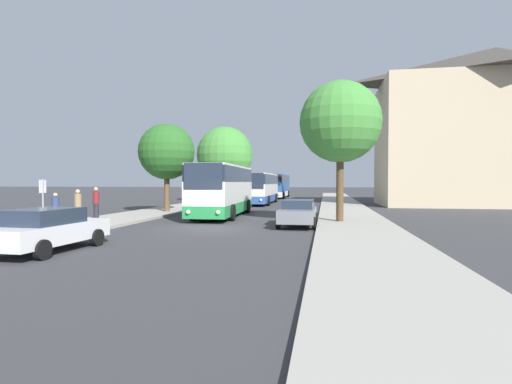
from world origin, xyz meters
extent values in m
plane|color=#38383A|center=(0.00, 0.00, 0.00)|extent=(300.00, 300.00, 0.00)
cube|color=#A39E93|center=(-7.00, 0.00, 0.07)|extent=(4.00, 120.00, 0.15)
cube|color=#A39E93|center=(7.00, 0.00, 0.07)|extent=(4.00, 120.00, 0.15)
cube|color=#C6B28E|center=(21.54, 22.88, 6.09)|extent=(21.26, 10.25, 12.19)
pyramid|color=#423D38|center=(21.54, 22.88, 13.72)|extent=(21.26, 10.25, 3.07)
cube|color=#238942|center=(-1.40, 7.08, 0.62)|extent=(2.82, 10.32, 0.70)
cube|color=silver|center=(-1.40, 7.08, 1.66)|extent=(2.82, 10.32, 1.36)
cube|color=#232D3D|center=(-1.40, 7.08, 2.81)|extent=(2.83, 10.12, 0.95)
cube|color=silver|center=(-1.40, 7.08, 3.35)|extent=(2.76, 10.12, 0.12)
cube|color=#232D3D|center=(-1.20, 1.94, 2.66)|extent=(2.18, 0.15, 1.45)
sphere|color=#F4EAC1|center=(-2.04, 1.88, 0.66)|extent=(0.24, 0.24, 0.24)
sphere|color=#F4EAC1|center=(-0.35, 1.95, 0.66)|extent=(0.24, 0.24, 0.24)
cylinder|color=black|center=(-2.49, 3.96, 0.50)|extent=(0.34, 1.01, 1.00)
cylinder|color=black|center=(-0.07, 4.06, 0.50)|extent=(0.34, 1.01, 1.00)
cylinder|color=black|center=(-2.73, 10.10, 0.50)|extent=(0.34, 1.01, 1.00)
cylinder|color=black|center=(-0.31, 10.20, 0.50)|extent=(0.34, 1.01, 1.00)
cube|color=#2D519E|center=(-1.35, 22.50, 0.62)|extent=(2.70, 11.39, 0.70)
cube|color=silver|center=(-1.35, 22.50, 1.55)|extent=(2.70, 11.39, 1.14)
cube|color=#232D3D|center=(-1.35, 22.50, 2.59)|extent=(2.72, 11.16, 0.95)
cube|color=silver|center=(-1.35, 22.50, 3.13)|extent=(2.64, 11.16, 0.12)
cube|color=#232D3D|center=(-1.27, 16.79, 2.44)|extent=(2.28, 0.09, 1.45)
sphere|color=#F4EAC1|center=(-2.15, 16.76, 0.66)|extent=(0.24, 0.24, 0.24)
sphere|color=#F4EAC1|center=(-0.38, 16.79, 0.66)|extent=(0.24, 0.24, 0.24)
cylinder|color=black|center=(-2.57, 19.07, 0.50)|extent=(0.31, 1.00, 1.00)
cylinder|color=black|center=(-0.04, 19.11, 0.50)|extent=(0.31, 1.00, 1.00)
cylinder|color=black|center=(-2.67, 25.89, 0.50)|extent=(0.31, 1.00, 1.00)
cylinder|color=black|center=(-0.14, 25.92, 0.50)|extent=(0.31, 1.00, 1.00)
cube|color=silver|center=(-1.51, 38.89, 0.62)|extent=(2.59, 11.80, 0.70)
cube|color=#285BA8|center=(-1.51, 38.89, 1.64)|extent=(2.59, 11.80, 1.32)
cube|color=#232D3D|center=(-1.51, 38.89, 2.77)|extent=(2.61, 11.57, 0.95)
cube|color=#285BA8|center=(-1.51, 38.89, 3.31)|extent=(2.54, 11.57, 0.12)
cube|color=#232D3D|center=(-1.53, 32.97, 2.62)|extent=(2.30, 0.07, 1.45)
sphere|color=#F4EAC1|center=(-2.42, 32.95, 0.66)|extent=(0.24, 0.24, 0.24)
sphere|color=#F4EAC1|center=(-0.63, 32.94, 0.66)|extent=(0.24, 0.24, 0.24)
cylinder|color=black|center=(-2.80, 35.36, 0.50)|extent=(0.30, 1.00, 1.00)
cylinder|color=black|center=(-0.24, 35.35, 0.50)|extent=(0.30, 1.00, 1.00)
cylinder|color=black|center=(-2.78, 42.44, 0.50)|extent=(0.30, 1.00, 1.00)
cylinder|color=black|center=(-0.22, 42.43, 0.50)|extent=(0.30, 1.00, 1.00)
cube|color=silver|center=(-3.74, -7.14, 0.63)|extent=(2.02, 4.42, 0.63)
cube|color=#232D3D|center=(-3.75, -7.32, 1.20)|extent=(1.70, 2.33, 0.51)
cylinder|color=black|center=(-4.59, -5.76, 0.31)|extent=(0.23, 0.63, 0.62)
cylinder|color=black|center=(-2.77, -5.84, 0.31)|extent=(0.23, 0.63, 0.62)
cylinder|color=black|center=(-2.89, -8.53, 0.31)|extent=(0.23, 0.63, 0.62)
cube|color=slate|center=(4.01, 1.90, 0.63)|extent=(1.81, 4.53, 0.63)
cube|color=#232D3D|center=(4.02, 2.08, 1.16)|extent=(1.57, 2.36, 0.44)
cylinder|color=black|center=(4.88, 0.49, 0.31)|extent=(0.21, 0.62, 0.62)
cylinder|color=black|center=(3.12, 0.51, 0.31)|extent=(0.21, 0.62, 0.62)
cylinder|color=black|center=(4.91, 3.29, 0.31)|extent=(0.21, 0.62, 0.62)
cylinder|color=black|center=(3.15, 3.31, 0.31)|extent=(0.21, 0.62, 0.62)
cylinder|color=gray|center=(-7.51, -2.57, 1.31)|extent=(0.08, 0.08, 2.32)
cube|color=silver|center=(-7.51, -2.57, 2.12)|extent=(0.03, 0.45, 0.60)
cylinder|color=#23232D|center=(-7.82, -1.30, 0.54)|extent=(0.30, 0.30, 0.78)
cylinder|color=navy|center=(-7.82, -1.30, 1.26)|extent=(0.36, 0.36, 0.65)
sphere|color=tan|center=(-7.82, -1.30, 1.69)|extent=(0.21, 0.21, 0.21)
cylinder|color=#23232D|center=(-7.46, 0.01, 0.58)|extent=(0.30, 0.30, 0.85)
cylinder|color=olive|center=(-7.46, 0.01, 1.35)|extent=(0.36, 0.36, 0.71)
sphere|color=tan|center=(-7.46, 0.01, 1.82)|extent=(0.23, 0.23, 0.23)
cylinder|color=#23232D|center=(-7.80, 2.26, 0.60)|extent=(0.30, 0.30, 0.89)
cylinder|color=maroon|center=(-7.80, 2.26, 1.41)|extent=(0.36, 0.36, 0.74)
sphere|color=tan|center=(-7.80, 2.26, 1.91)|extent=(0.24, 0.24, 0.24)
cylinder|color=brown|center=(-6.17, 8.91, 1.58)|extent=(0.40, 0.40, 2.87)
sphere|color=#286023|center=(-6.17, 8.91, 4.57)|extent=(4.13, 4.13, 4.13)
cylinder|color=#47331E|center=(-6.09, 25.91, 1.60)|extent=(0.40, 0.40, 2.90)
sphere|color=#428938|center=(-6.09, 25.91, 5.48)|extent=(6.49, 6.49, 6.49)
cylinder|color=#513D23|center=(6.21, 3.48, 2.06)|extent=(0.40, 0.40, 3.81)
sphere|color=#428938|center=(6.21, 3.48, 5.65)|extent=(4.50, 4.50, 4.50)
camera|label=1|loc=(5.41, -19.09, 2.34)|focal=28.00mm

